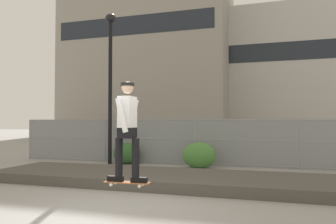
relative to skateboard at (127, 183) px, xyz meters
name	(u,v)px	position (x,y,z in m)	size (l,w,h in m)	color
ground_plane	(103,219)	(-0.50, 0.08, -0.68)	(120.00, 120.00, 0.00)	gray
gravel_berm	(163,178)	(-0.50, 3.57, -0.54)	(10.16, 2.61, 0.28)	#4C473F
skateboard	(127,183)	(0.00, 0.00, 0.00)	(0.81, 0.23, 0.07)	#9E5B33
skater	(127,125)	(0.00, 0.00, 1.00)	(0.72, 0.59, 1.73)	black
chain_fence	(194,142)	(-0.50, 7.72, 0.25)	(16.12, 0.06, 1.85)	gray
street_lamp	(110,69)	(-3.93, 7.01, 3.27)	(0.44, 0.44, 6.28)	black
parked_car_near	(141,139)	(-4.18, 11.17, 0.15)	(4.44, 2.03, 1.66)	#566B4C
library_building	(151,57)	(-14.39, 40.51, 10.94)	(23.48, 14.08, 23.24)	gray
office_block	(284,73)	(4.90, 45.38, 8.31)	(18.44, 10.65, 17.98)	#B2AFA8
shrub_left	(127,153)	(-3.26, 7.24, -0.25)	(1.12, 0.92, 0.86)	#2D5B28
shrub_center	(199,155)	(-0.12, 6.77, -0.20)	(1.26, 1.03, 0.97)	#477F38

